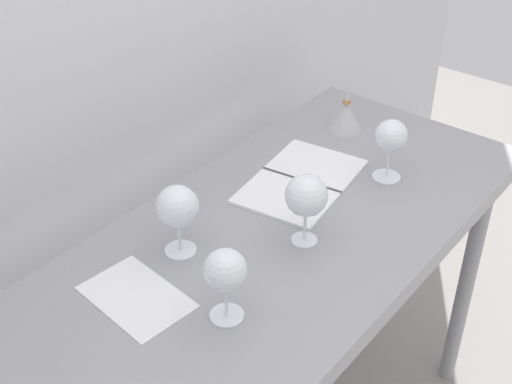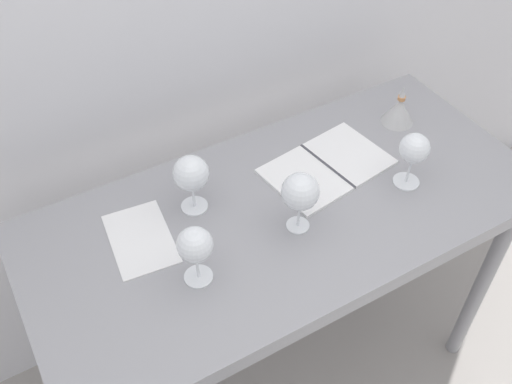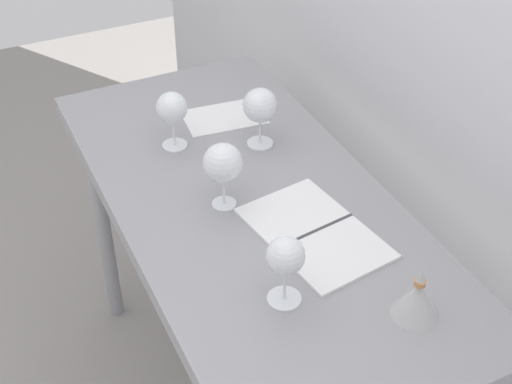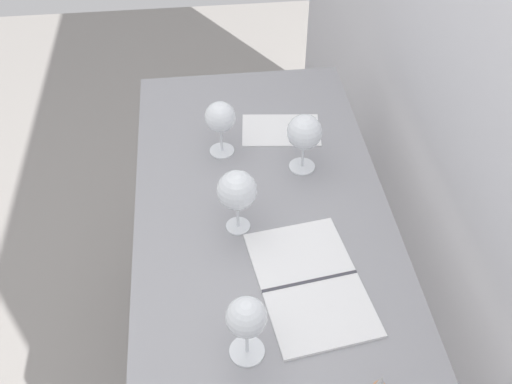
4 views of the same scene
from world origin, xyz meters
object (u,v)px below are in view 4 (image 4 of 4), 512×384
Objects in this scene: wine_glass_near_left at (220,118)px; wine_glass_far_left at (304,133)px; wine_glass_near_right at (246,319)px; open_notebook at (310,282)px; tasting_sheet_upper at (281,130)px; wine_glass_near_center at (237,191)px.

wine_glass_far_left is at bearing 66.75° from wine_glass_near_left.
wine_glass_near_right is 0.25m from open_notebook.
wine_glass_near_right is at bearing 0.49° from wine_glass_near_left.
tasting_sheet_upper is (-0.17, -0.03, -0.12)m from wine_glass_far_left.
wine_glass_far_left reaches higher than wine_glass_near_right.
open_notebook is 1.66× the size of tasting_sheet_upper.
open_notebook is at bearing 18.70° from wine_glass_near_left.
wine_glass_near_left is 0.23m from tasting_sheet_upper.
wine_glass_near_right reaches higher than wine_glass_near_left.
wine_glass_near_right is 0.64m from wine_glass_near_left.
tasting_sheet_upper is (-0.72, 0.17, -0.12)m from wine_glass_near_right.
open_notebook is 0.56m from tasting_sheet_upper.
wine_glass_near_left is at bearing -169.32° from open_notebook.
tasting_sheet_upper is (-0.37, 0.16, -0.12)m from wine_glass_near_center.
wine_glass_near_right is (0.35, -0.01, -0.00)m from wine_glass_near_center.
wine_glass_near_right is at bearing -20.75° from wine_glass_far_left.
tasting_sheet_upper is at bearing -168.47° from wine_glass_far_left.
wine_glass_near_center is 0.29m from wine_glass_near_left.
wine_glass_near_left is 0.71× the size of tasting_sheet_upper.
wine_glass_near_center is 0.76× the size of tasting_sheet_upper.
wine_glass_far_left is at bearing 164.81° from open_notebook.
wine_glass_near_right reaches higher than open_notebook.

